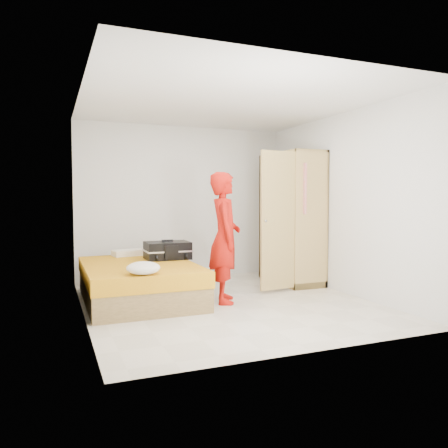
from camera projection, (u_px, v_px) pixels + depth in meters
name	position (u px, v px, depth m)	size (l,w,h in m)	color
room	(227.00, 204.00, 5.67)	(4.00, 4.02, 2.60)	beige
bed	(139.00, 282.00, 5.85)	(1.42, 2.02, 0.50)	#9B7B46
wardrobe	(290.00, 221.00, 7.01)	(1.17, 1.26, 2.10)	tan
person	(225.00, 237.00, 5.73)	(0.63, 0.41, 1.71)	#BD0F0B
suitcase	(167.00, 250.00, 6.28)	(0.64, 0.49, 0.28)	black
round_cushion	(143.00, 268.00, 5.00)	(0.39, 0.39, 0.15)	white
pillow	(130.00, 253.00, 6.63)	(0.50, 0.25, 0.09)	white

